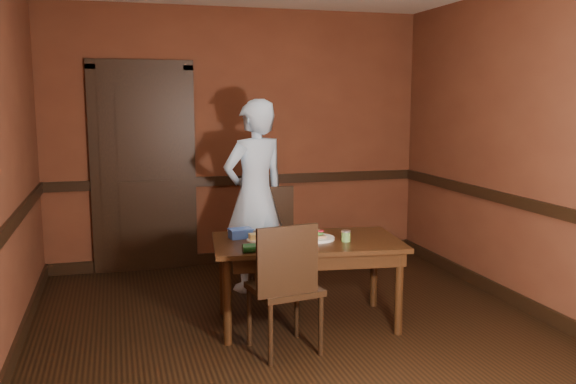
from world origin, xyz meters
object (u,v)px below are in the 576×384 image
sauce_jar (346,236)px  person (255,196)px  chair_near (284,286)px  sandwich_plate (316,237)px  chair_far (276,241)px  dining_table (307,282)px  cheese_saucer (258,238)px  food_tub (241,233)px

sauce_jar → person: bearing=112.7°
sauce_jar → chair_near: bearing=-150.6°
person → sandwich_plate: 1.04m
chair_far → sandwich_plate: bearing=-82.9°
chair_near → sandwich_plate: (0.38, 0.45, 0.23)m
dining_table → cheese_saucer: size_ratio=8.34×
chair_near → cheese_saucer: (-0.06, 0.54, 0.23)m
person → sauce_jar: 1.21m
dining_table → chair_near: (-0.31, -0.46, 0.13)m
chair_near → person: (0.12, 1.44, 0.41)m
dining_table → person: (-0.19, 0.98, 0.54)m
person → cheese_saucer: bearing=58.3°
person → food_tub: 0.84m
chair_far → cheese_saucer: (-0.35, -0.76, 0.22)m
sauce_jar → food_tub: sauce_jar is taller
cheese_saucer → food_tub: bearing=132.8°
chair_far → chair_near: bearing=-101.6°
sandwich_plate → cheese_saucer: 0.45m
cheese_saucer → sauce_jar: bearing=-18.5°
chair_near → sauce_jar: chair_near is taller
dining_table → food_tub: 0.65m
sauce_jar → dining_table: bearing=155.1°
chair_near → cheese_saucer: bearing=-92.7°
sandwich_plate → chair_near: bearing=-130.2°
sauce_jar → cheese_saucer: (-0.65, 0.22, -0.02)m
sandwich_plate → cheese_saucer: size_ratio=1.67×
chair_near → cheese_saucer: 0.59m
food_tub → sauce_jar: bearing=-31.2°
sandwich_plate → sauce_jar: size_ratio=3.37×
person → food_tub: (-0.29, -0.77, -0.17)m
chair_near → person: bearing=-104.1°
chair_far → sauce_jar: bearing=-72.4°
sandwich_plate → cheese_saucer: sandwich_plate is taller
sandwich_plate → sauce_jar: bearing=-31.8°
dining_table → sauce_jar: (0.27, -0.13, 0.38)m
dining_table → sandwich_plate: sandwich_plate is taller
sauce_jar → sandwich_plate: bearing=148.2°
dining_table → person: person is taller
chair_far → food_tub: 0.83m
chair_far → sauce_jar: 1.05m
dining_table → sandwich_plate: bearing=5.5°
chair_near → sauce_jar: 0.72m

